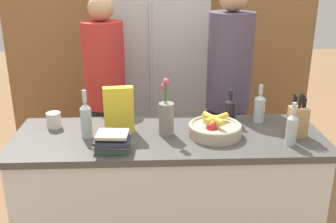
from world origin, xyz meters
TOP-DOWN VIEW (x-y plane):
  - kitchen_island at (0.00, 0.00)m, footprint 1.84×0.64m
  - back_wall_wood at (0.00, 1.76)m, footprint 3.04×0.12m
  - refrigerator at (-0.04, 1.40)m, footprint 0.86×0.62m
  - fruit_bowl at (0.27, -0.01)m, footprint 0.31×0.31m
  - knife_block at (0.75, -0.05)m, footprint 0.10×0.09m
  - flower_vase at (-0.01, 0.01)m, footprint 0.09×0.09m
  - cereal_box at (-0.29, 0.06)m, footprint 0.18×0.08m
  - coffee_mug at (-0.71, 0.16)m, footprint 0.09×0.12m
  - book_stack at (-0.31, -0.20)m, footprint 0.21×0.16m
  - bottle_oil at (0.59, 0.20)m, footprint 0.07×0.07m
  - bottle_vinegar at (0.40, 0.20)m, footprint 0.07×0.07m
  - bottle_wine at (0.68, -0.16)m, footprint 0.06×0.06m
  - bottle_water at (-0.48, -0.01)m, footprint 0.06×0.06m
  - person_at_sink at (-0.46, 0.82)m, footprint 0.32×0.32m
  - person_in_blue at (0.47, 0.62)m, footprint 0.33×0.33m

SIDE VIEW (x-z plane):
  - kitchen_island at x=0.00m, z-range 0.00..0.89m
  - person_at_sink at x=-0.46m, z-range 0.11..1.75m
  - fruit_bowl at x=0.27m, z-range 0.87..0.99m
  - coffee_mug at x=-0.71m, z-range 0.89..0.98m
  - book_stack at x=-0.31m, z-range 0.89..1.00m
  - refrigerator at x=-0.04m, z-range 0.00..1.90m
  - bottle_vinegar at x=0.40m, z-range 0.87..1.08m
  - person_in_blue at x=0.47m, z-range 0.12..1.85m
  - knife_block at x=0.75m, z-range 0.85..1.12m
  - bottle_wine at x=0.68m, z-range 0.86..1.11m
  - bottle_oil at x=0.59m, z-range 0.86..1.11m
  - bottle_water at x=-0.48m, z-range 0.86..1.15m
  - flower_vase at x=-0.01m, z-range 0.83..1.18m
  - cereal_box at x=-0.29m, z-range 0.89..1.17m
  - back_wall_wood at x=0.00m, z-range 0.00..2.60m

